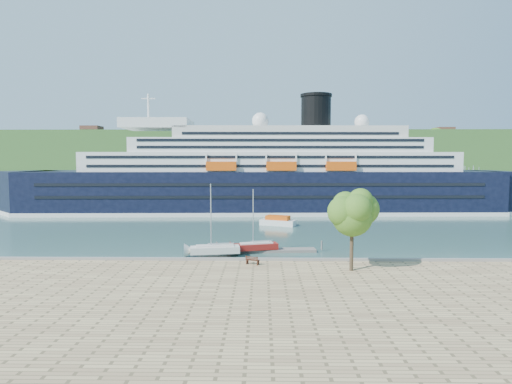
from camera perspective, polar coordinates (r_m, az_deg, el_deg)
name	(u,v)px	position (r m, az deg, el deg)	size (l,w,h in m)	color
ground	(254,269)	(49.76, -0.28, -10.19)	(400.00, 400.00, 0.00)	#2D5149
far_hillside	(260,160)	(193.13, 0.56, 4.30)	(400.00, 50.00, 24.00)	#345F26
quay_coping	(254,259)	(49.29, -0.29, -8.95)	(220.00, 0.50, 0.30)	slate
cruise_ship	(260,153)	(100.32, 0.58, 5.16)	(122.91, 17.90, 27.60)	black
park_bench	(253,260)	(47.49, -0.45, -9.03)	(1.57, 0.64, 1.00)	#472114
promenade_tree	(352,226)	(45.27, 12.68, -4.49)	(5.58, 5.58, 9.25)	#386B1C
floating_pontoon	(256,251)	(58.34, 0.06, -7.81)	(16.06, 1.96, 0.36)	gray
sailboat_white_near	(215,222)	(54.98, -5.52, -4.03)	(6.95, 1.93, 8.97)	silver
sailboat_red	(256,222)	(57.18, 0.05, -4.08)	(6.33, 1.76, 8.17)	maroon
tender_launch	(278,220)	(81.01, 2.92, -3.81)	(6.73, 2.30, 1.86)	#DE4F0D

